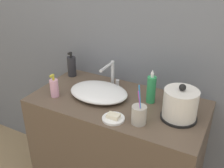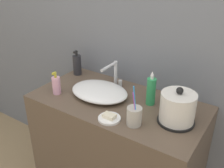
{
  "view_description": "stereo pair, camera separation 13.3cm",
  "coord_description": "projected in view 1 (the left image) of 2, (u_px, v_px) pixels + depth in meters",
  "views": [
    {
      "loc": [
        0.58,
        -0.91,
        1.59
      ],
      "look_at": [
        -0.04,
        0.26,
        0.92
      ],
      "focal_mm": 42.0,
      "sensor_mm": 36.0,
      "label": 1
    },
    {
      "loc": [
        0.7,
        -0.84,
        1.59
      ],
      "look_at": [
        -0.04,
        0.26,
        0.92
      ],
      "focal_mm": 42.0,
      "sensor_mm": 36.0,
      "label": 2
    }
  ],
  "objects": [
    {
      "name": "lotion_bottle",
      "position": [
        54.0,
        88.0,
        1.54
      ],
      "size": [
        0.05,
        0.05,
        0.14
      ],
      "color": "#EAA8C6",
      "rests_on": "vanity_counter"
    },
    {
      "name": "mouthwash_bottle",
      "position": [
        72.0,
        66.0,
        1.79
      ],
      "size": [
        0.06,
        0.06,
        0.17
      ],
      "color": "#28282D",
      "rests_on": "vanity_counter"
    },
    {
      "name": "wall_back",
      "position": [
        140.0,
        8.0,
        1.52
      ],
      "size": [
        6.0,
        0.04,
        2.6
      ],
      "color": "slate",
      "rests_on": "ground_plane"
    },
    {
      "name": "faucet",
      "position": [
        112.0,
        73.0,
        1.63
      ],
      "size": [
        0.06,
        0.16,
        0.16
      ],
      "color": "silver",
      "rests_on": "vanity_counter"
    },
    {
      "name": "sink_basin",
      "position": [
        99.0,
        92.0,
        1.55
      ],
      "size": [
        0.36,
        0.27,
        0.06
      ],
      "color": "white",
      "rests_on": "vanity_counter"
    },
    {
      "name": "toothbrush_cup",
      "position": [
        139.0,
        115.0,
        1.29
      ],
      "size": [
        0.08,
        0.08,
        0.22
      ],
      "color": "#B7B2A8",
      "rests_on": "vanity_counter"
    },
    {
      "name": "shampoo_bottle",
      "position": [
        151.0,
        89.0,
        1.47
      ],
      "size": [
        0.05,
        0.05,
        0.2
      ],
      "color": "#2D9956",
      "rests_on": "vanity_counter"
    },
    {
      "name": "electric_kettle",
      "position": [
        180.0,
        106.0,
        1.32
      ],
      "size": [
        0.19,
        0.19,
        0.2
      ],
      "color": "black",
      "rests_on": "vanity_counter"
    },
    {
      "name": "vanity_counter",
      "position": [
        117.0,
        156.0,
        1.7
      ],
      "size": [
        1.01,
        0.52,
        0.82
      ],
      "color": "brown",
      "rests_on": "ground_plane"
    },
    {
      "name": "soap_dish",
      "position": [
        113.0,
        118.0,
        1.34
      ],
      "size": [
        0.12,
        0.12,
        0.03
      ],
      "color": "white",
      "rests_on": "vanity_counter"
    }
  ]
}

